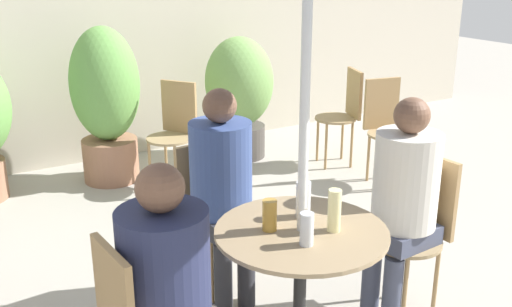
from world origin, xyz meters
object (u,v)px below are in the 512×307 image
at_px(bistro_chair_5, 175,125).
at_px(seated_person_1, 222,181).
at_px(bistro_chair_3, 385,121).
at_px(bistro_chair_1, 210,207).
at_px(seated_person_0, 403,194).
at_px(cafe_table_near, 300,265).
at_px(bistro_chair_0, 419,222).
at_px(beer_glass_2, 334,210).
at_px(beer_glass_0, 270,215).
at_px(seated_person_2, 169,278).
at_px(potted_plant_1, 106,100).
at_px(potted_plant_2, 239,92).
at_px(beer_glass_1, 307,229).
at_px(beer_glass_3, 303,199).
at_px(bistro_chair_4, 345,108).

relative_size(bistro_chair_5, seated_person_1, 0.72).
bearing_deg(bistro_chair_5, bistro_chair_3, 27.76).
xyz_separation_m(bistro_chair_1, seated_person_0, (0.73, -0.77, 0.20)).
xyz_separation_m(cafe_table_near, bistro_chair_0, (0.82, 0.06, -0.00)).
distance_m(seated_person_1, beer_glass_2, 0.78).
distance_m(bistro_chair_3, beer_glass_0, 2.69).
bearing_deg(bistro_chair_1, cafe_table_near, -90.00).
relative_size(cafe_table_near, bistro_chair_3, 0.89).
relative_size(seated_person_2, potted_plant_1, 0.88).
relative_size(seated_person_0, potted_plant_1, 0.93).
xyz_separation_m(seated_person_0, potted_plant_1, (-0.66, 2.85, -0.02)).
height_order(bistro_chair_0, bistro_chair_1, same).
bearing_deg(seated_person_2, bistro_chair_1, -39.40).
distance_m(bistro_chair_1, seated_person_2, 1.07).
distance_m(cafe_table_near, bistro_chair_5, 2.51).
bearing_deg(seated_person_1, bistro_chair_1, 90.00).
bearing_deg(cafe_table_near, potted_plant_1, 89.64).
bearing_deg(potted_plant_1, bistro_chair_5, -44.70).
bearing_deg(potted_plant_2, potted_plant_1, 178.88).
xyz_separation_m(beer_glass_1, potted_plant_2, (1.37, 3.00, -0.16)).
distance_m(seated_person_2, potted_plant_1, 3.03).
bearing_deg(bistro_chair_3, beer_glass_2, -125.88).
distance_m(bistro_chair_1, seated_person_1, 0.25).
bearing_deg(beer_glass_0, beer_glass_3, 10.53).
bearing_deg(bistro_chair_0, seated_person_0, -90.00).
xyz_separation_m(bistro_chair_1, seated_person_2, (-0.61, -0.86, 0.16)).
bearing_deg(beer_glass_2, bistro_chair_4, 49.71).
bearing_deg(potted_plant_2, beer_glass_1, -114.54).
xyz_separation_m(bistro_chair_0, bistro_chair_5, (-0.36, 2.41, 0.00)).
height_order(seated_person_1, potted_plant_2, seated_person_1).
bearing_deg(beer_glass_3, bistro_chair_0, -4.52).
xyz_separation_m(bistro_chair_0, seated_person_0, (-0.14, -0.01, 0.20)).
xyz_separation_m(cafe_table_near, bistro_chair_1, (-0.06, 0.82, -0.00)).
height_order(beer_glass_1, potted_plant_2, potted_plant_2).
distance_m(beer_glass_2, beer_glass_3, 0.20).
bearing_deg(beer_glass_1, seated_person_1, 88.66).
bearing_deg(bistro_chair_4, bistro_chair_1, -38.27).
relative_size(seated_person_2, potted_plant_2, 1.01).
height_order(seated_person_0, potted_plant_1, potted_plant_1).
xyz_separation_m(seated_person_1, seated_person_2, (-0.62, -0.72, -0.04)).
bearing_deg(potted_plant_2, seated_person_1, -121.58).
bearing_deg(seated_person_0, seated_person_1, -135.00).
relative_size(bistro_chair_4, beer_glass_1, 6.07).
bearing_deg(seated_person_0, cafe_table_near, -90.00).
relative_size(seated_person_0, potted_plant_2, 1.06).
relative_size(seated_person_2, beer_glass_2, 5.97).
distance_m(beer_glass_0, beer_glass_2, 0.29).
bearing_deg(seated_person_2, bistro_chair_5, -28.07).
relative_size(bistro_chair_3, seated_person_2, 0.76).
bearing_deg(beer_glass_2, bistro_chair_3, 41.90).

